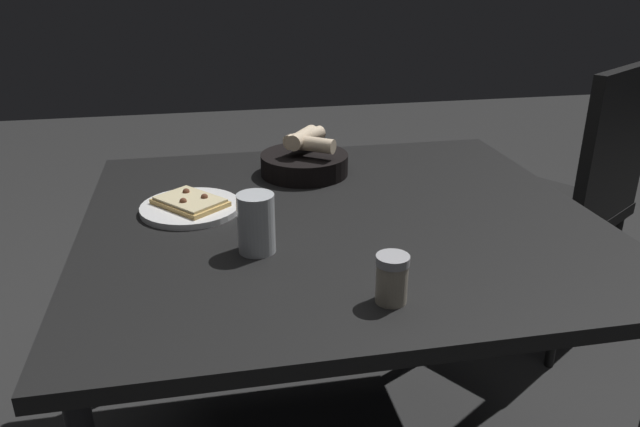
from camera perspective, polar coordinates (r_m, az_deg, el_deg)
name	(u,v)px	position (r m, az deg, el deg)	size (l,w,h in m)	color
dining_table	(341,238)	(1.37, 1.94, -2.29)	(1.11, 1.01, 0.71)	black
pizza_plate	(190,206)	(1.40, -11.93, 0.69)	(0.22, 0.22, 0.04)	white
bread_basket	(304,160)	(1.59, -1.49, 4.96)	(0.23, 0.23, 0.12)	black
beer_glass	(256,227)	(1.17, -5.92, -1.25)	(0.07, 0.07, 0.12)	silver
pepper_shaker	(391,281)	(1.01, 6.59, -6.28)	(0.06, 0.06, 0.08)	#BFB299
chair_far	(571,189)	(2.14, 22.27, 2.13)	(0.61, 0.61, 0.94)	black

